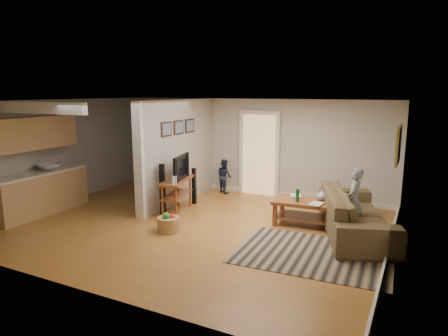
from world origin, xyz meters
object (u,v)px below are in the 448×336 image
Objects in this scene: toy_basket at (169,223)px; tv_console at (177,183)px; speaker_right at (194,186)px; toddler at (224,192)px; child at (352,231)px; coffee_table at (308,206)px; sofa at (354,233)px; speaker_left at (163,189)px.

tv_console is at bearing 115.13° from toy_basket.
speaker_right reaches higher than toddler.
child is at bearing -7.51° from tv_console.
coffee_table is 2.88m from speaker_right.
sofa is 3.14× the size of speaker_right.
speaker_right is 2.02m from toy_basket.
child is (3.20, 1.60, -0.16)m from toy_basket.
coffee_table reaches higher than child.
toddler is at bearing 80.63° from speaker_right.
coffee_table is 3.15m from speaker_left.
sofa is 4.02m from toddler.
speaker_left is at bearing -103.40° from speaker_right.
speaker_right is at bearing 65.05° from sofa.
speaker_right is 0.70× the size of child.
speaker_left is 4.07m from child.
sofa is 3.86m from tv_console.
sofa is at bearing -8.18° from speaker_right.
tv_console reaches higher than speaker_right.
speaker_left is 1.24m from toy_basket.
speaker_left is 1.25× the size of toddler.
toddler is at bearing 61.16° from speaker_left.
tv_console is 1.02× the size of child.
speaker_left reaches higher than tv_console.
tv_console is (-2.84, -0.47, 0.29)m from coffee_table.
speaker_right is at bearing 106.31° from toy_basket.
tv_console is at bearing -82.39° from child.
coffee_table is at bearing -179.17° from toddler.
sofa is 2.44× the size of speaker_left.
speaker_left is 2.59× the size of toy_basket.
coffee_table is at bearing -6.86° from speaker_left.
toy_basket is at bearing -145.13° from coffee_table.
child is (3.74, 0.46, -0.69)m from tv_console.
child reaches higher than toddler.
coffee_table reaches higher than toddler.
speaker_left is (-3.07, -0.71, 0.17)m from coffee_table.
speaker_left reaches higher than toy_basket.
toddler is at bearing 97.06° from toy_basket.
speaker_right reaches higher than coffee_table.
sofa is 6.33× the size of toy_basket.
child is (3.76, -0.32, -0.44)m from speaker_right.
speaker_left reaches higher than coffee_table.
tv_console is 0.82m from speaker_right.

